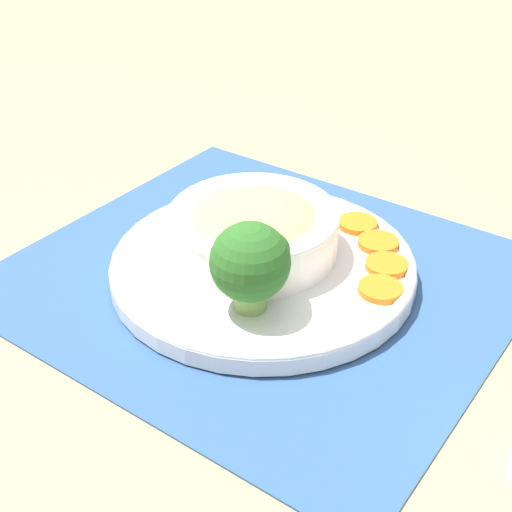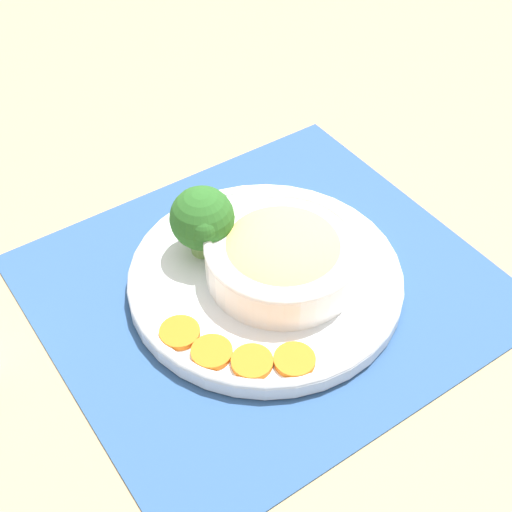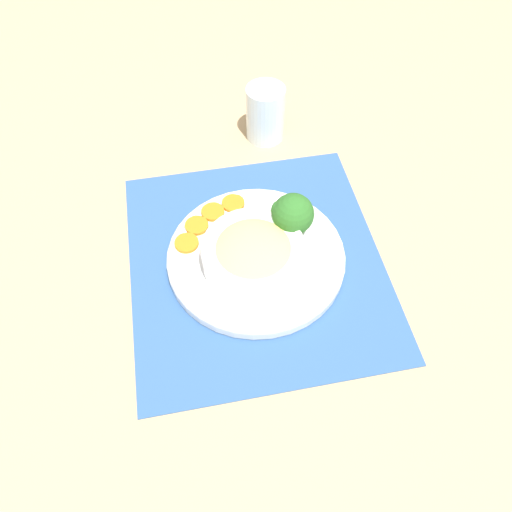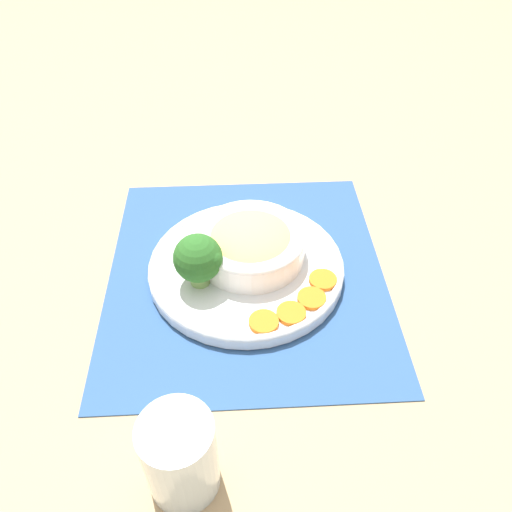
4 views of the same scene
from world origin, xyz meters
name	(u,v)px [view 3 (image 3 of 4)]	position (x,y,z in m)	size (l,w,h in m)	color
ground_plane	(256,262)	(0.00, 0.00, 0.00)	(4.00, 4.00, 0.00)	tan
placemat	(256,261)	(0.00, 0.00, 0.00)	(0.42, 0.47, 0.00)	#2D5184
plate	(256,256)	(0.00, 0.00, 0.02)	(0.29, 0.29, 0.02)	silver
bowl	(253,253)	(-0.01, -0.02, 0.05)	(0.16, 0.16, 0.05)	white
broccoli_floret	(293,214)	(0.07, 0.04, 0.07)	(0.07, 0.07, 0.08)	#759E51
carrot_slice_near	(233,203)	(-0.02, 0.11, 0.02)	(0.04, 0.04, 0.01)	orange
carrot_slice_middle	(213,212)	(-0.06, 0.10, 0.02)	(0.04, 0.04, 0.01)	orange
carrot_slice_far	(197,226)	(-0.09, 0.07, 0.02)	(0.04, 0.04, 0.01)	orange
carrot_slice_extra	(187,243)	(-0.11, 0.04, 0.02)	(0.04, 0.04, 0.01)	orange
water_glass	(265,116)	(0.07, 0.31, 0.05)	(0.07, 0.07, 0.11)	silver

